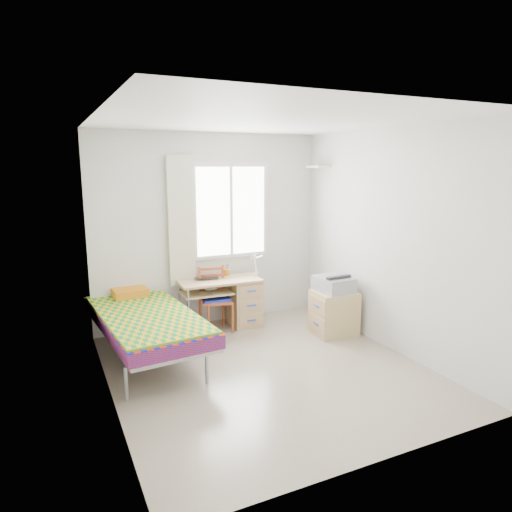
# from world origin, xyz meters

# --- Properties ---
(floor) EXTENTS (3.50, 3.50, 0.00)m
(floor) POSITION_xyz_m (0.00, 0.00, 0.00)
(floor) COLOR #BCAD93
(floor) RESTS_ON ground
(ceiling) EXTENTS (3.50, 3.50, 0.00)m
(ceiling) POSITION_xyz_m (0.00, 0.00, 2.60)
(ceiling) COLOR white
(ceiling) RESTS_ON wall_back
(wall_back) EXTENTS (3.20, 0.00, 3.20)m
(wall_back) POSITION_xyz_m (0.00, 1.75, 1.30)
(wall_back) COLOR silver
(wall_back) RESTS_ON ground
(wall_left) EXTENTS (0.00, 3.50, 3.50)m
(wall_left) POSITION_xyz_m (-1.60, 0.00, 1.30)
(wall_left) COLOR silver
(wall_left) RESTS_ON ground
(wall_right) EXTENTS (0.00, 3.50, 3.50)m
(wall_right) POSITION_xyz_m (1.60, 0.00, 1.30)
(wall_right) COLOR silver
(wall_right) RESTS_ON ground
(window) EXTENTS (1.10, 0.04, 1.30)m
(window) POSITION_xyz_m (0.30, 1.73, 1.55)
(window) COLOR white
(window) RESTS_ON wall_back
(curtain) EXTENTS (0.35, 0.05, 1.70)m
(curtain) POSITION_xyz_m (-0.42, 1.68, 1.45)
(curtain) COLOR beige
(curtain) RESTS_ON wall_back
(floating_shelf) EXTENTS (0.20, 0.32, 0.03)m
(floating_shelf) POSITION_xyz_m (1.49, 1.40, 2.15)
(floating_shelf) COLOR white
(floating_shelf) RESTS_ON wall_right
(bed) EXTENTS (1.16, 2.17, 0.91)m
(bed) POSITION_xyz_m (-1.09, 0.99, 0.44)
(bed) COLOR #989BA0
(bed) RESTS_ON floor
(desk) EXTENTS (1.10, 0.55, 0.68)m
(desk) POSITION_xyz_m (0.29, 1.43, 0.37)
(desk) COLOR tan
(desk) RESTS_ON floor
(chair) EXTENTS (0.44, 0.44, 0.86)m
(chair) POSITION_xyz_m (-0.06, 1.41, 0.48)
(chair) COLOR #A65120
(chair) RESTS_ON floor
(cabinet) EXTENTS (0.56, 0.51, 0.57)m
(cabinet) POSITION_xyz_m (1.27, 0.60, 0.29)
(cabinet) COLOR tan
(cabinet) RESTS_ON floor
(printer) EXTENTS (0.42, 0.48, 0.20)m
(printer) POSITION_xyz_m (1.27, 0.62, 0.67)
(printer) COLOR #9EA0A5
(printer) RESTS_ON cabinet
(laptop) EXTENTS (0.36, 0.28, 0.03)m
(laptop) POSITION_xyz_m (-0.16, 1.47, 0.69)
(laptop) COLOR black
(laptop) RESTS_ON desk
(pen_cup) EXTENTS (0.09, 0.09, 0.09)m
(pen_cup) POSITION_xyz_m (0.18, 1.60, 0.72)
(pen_cup) COLOR orange
(pen_cup) RESTS_ON desk
(task_lamp) EXTENTS (0.21, 0.30, 0.34)m
(task_lamp) POSITION_xyz_m (0.50, 1.35, 0.89)
(task_lamp) COLOR white
(task_lamp) RESTS_ON desk
(book) EXTENTS (0.16, 0.21, 0.02)m
(book) POSITION_xyz_m (-0.22, 1.41, 0.59)
(book) COLOR gray
(book) RESTS_ON desk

